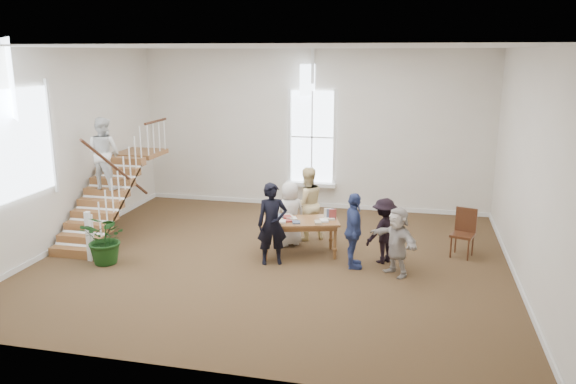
% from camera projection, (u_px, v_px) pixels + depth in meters
% --- Properties ---
extents(ground, '(10.00, 10.00, 0.00)m').
position_uv_depth(ground, '(274.00, 259.00, 12.25)').
color(ground, '#45311B').
rests_on(ground, ground).
extents(room_shell, '(10.49, 10.00, 10.00)m').
position_uv_depth(room_shell, '(311.00, 194.00, 16.30)').
color(room_shell, beige).
rests_on(room_shell, ground).
extents(staircase, '(1.10, 4.10, 2.92)m').
position_uv_depth(staircase, '(107.00, 171.00, 13.50)').
color(staircase, brown).
rests_on(staircase, ground).
extents(library_table, '(1.88, 1.30, 0.86)m').
position_uv_depth(library_table, '(298.00, 224.00, 12.38)').
color(library_table, brown).
rests_on(library_table, ground).
extents(police_officer, '(0.75, 0.63, 1.76)m').
position_uv_depth(police_officer, '(272.00, 224.00, 11.82)').
color(police_officer, black).
rests_on(police_officer, ground).
extents(elderly_woman, '(0.88, 0.82, 1.51)m').
position_uv_depth(elderly_woman, '(290.00, 214.00, 13.01)').
color(elderly_woman, silver).
rests_on(elderly_woman, ground).
extents(person_yellow, '(1.09, 1.03, 1.77)m').
position_uv_depth(person_yellow, '(307.00, 204.00, 13.39)').
color(person_yellow, '#F6DC9A').
rests_on(person_yellow, ground).
extents(woman_cluster_a, '(0.54, 0.99, 1.60)m').
position_uv_depth(woman_cluster_a, '(354.00, 231.00, 11.61)').
color(woman_cluster_a, navy).
rests_on(woman_cluster_a, ground).
extents(woman_cluster_b, '(1.00, 1.03, 1.41)m').
position_uv_depth(woman_cluster_b, '(384.00, 231.00, 11.93)').
color(woman_cluster_b, black).
rests_on(woman_cluster_b, ground).
extents(woman_cluster_c, '(1.21, 1.25, 1.42)m').
position_uv_depth(woman_cluster_c, '(397.00, 241.00, 11.25)').
color(woman_cluster_c, '#B7ADA5').
rests_on(woman_cluster_c, ground).
extents(floor_plant, '(1.08, 0.96, 1.11)m').
position_uv_depth(floor_plant, '(107.00, 239.00, 11.89)').
color(floor_plant, '#153A12').
rests_on(floor_plant, ground).
extents(side_chair, '(0.59, 0.59, 1.07)m').
position_uv_depth(side_chair, '(464.00, 229.00, 12.35)').
color(side_chair, black).
rests_on(side_chair, ground).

